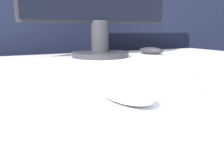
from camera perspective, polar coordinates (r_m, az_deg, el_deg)
partition_panel at (r=1.17m, az=-20.65°, el=3.99°), size 5.00×0.03×1.25m
computer_mouse_near at (r=0.33m, az=2.86°, el=-1.70°), size 0.08×0.13×0.03m
keyboard at (r=0.50m, az=-7.59°, el=2.94°), size 0.47×0.22×0.02m
computer_mouse_far at (r=1.02m, az=10.14°, el=8.59°), size 0.11×0.13×0.03m
pen at (r=0.48m, az=22.71°, el=0.58°), size 0.09×0.11×0.01m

